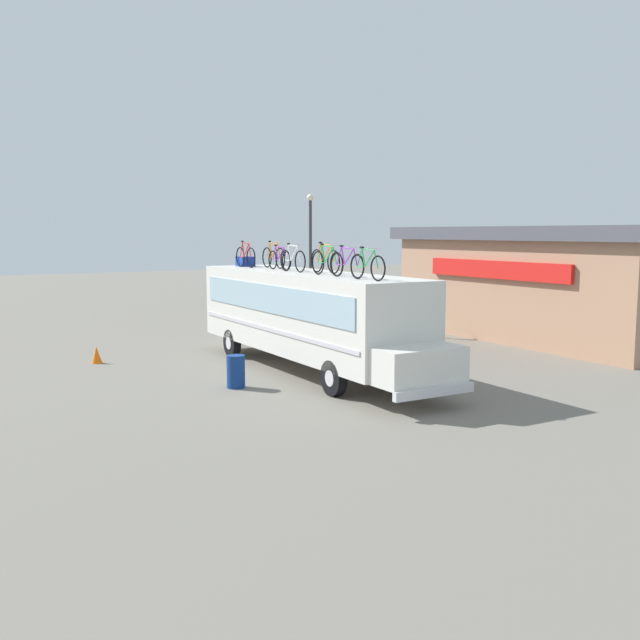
% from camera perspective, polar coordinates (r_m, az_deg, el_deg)
% --- Properties ---
extents(ground_plane, '(120.00, 120.00, 0.00)m').
position_cam_1_polar(ground_plane, '(23.18, -1.22, -3.98)').
color(ground_plane, slate).
extents(bus, '(12.18, 2.61, 3.18)m').
position_cam_1_polar(bus, '(22.71, -0.99, 0.54)').
color(bus, silver).
rests_on(bus, ground).
extents(luggage_bag_1, '(0.69, 0.52, 0.36)m').
position_cam_1_polar(luggage_bag_1, '(26.74, -6.04, 4.71)').
color(luggage_bag_1, '#193899').
rests_on(luggage_bag_1, bus).
extents(rooftop_bicycle_1, '(1.68, 0.44, 0.97)m').
position_cam_1_polar(rooftop_bicycle_1, '(25.93, -6.02, 5.12)').
color(rooftop_bicycle_1, black).
rests_on(rooftop_bicycle_1, bus).
extents(rooftop_bicycle_2, '(1.80, 0.44, 0.97)m').
position_cam_1_polar(rooftop_bicycle_2, '(25.23, -3.77, 5.10)').
color(rooftop_bicycle_2, black).
rests_on(rooftop_bicycle_2, bus).
extents(rooftop_bicycle_3, '(1.67, 0.44, 0.86)m').
position_cam_1_polar(rooftop_bicycle_3, '(24.00, -3.29, 4.90)').
color(rooftop_bicycle_3, black).
rests_on(rooftop_bicycle_3, bus).
extents(rooftop_bicycle_4, '(1.72, 0.44, 0.93)m').
position_cam_1_polar(rooftop_bicycle_4, '(22.89, -2.22, 4.86)').
color(rooftop_bicycle_4, black).
rests_on(rooftop_bicycle_4, bus).
extents(rooftop_bicycle_5, '(1.78, 0.44, 0.98)m').
position_cam_1_polar(rooftop_bicycle_5, '(22.13, 0.40, 4.84)').
color(rooftop_bicycle_5, black).
rests_on(rooftop_bicycle_5, bus).
extents(rooftop_bicycle_6, '(1.79, 0.44, 0.95)m').
position_cam_1_polar(rooftop_bicycle_6, '(20.87, 0.56, 4.67)').
color(rooftop_bicycle_6, black).
rests_on(rooftop_bicycle_6, bus).
extents(rooftop_bicycle_7, '(1.76, 0.44, 0.91)m').
position_cam_1_polar(rooftop_bicycle_7, '(19.92, 2.18, 4.52)').
color(rooftop_bicycle_7, black).
rests_on(rooftop_bicycle_7, bus).
extents(rooftop_bicycle_8, '(1.66, 0.44, 0.90)m').
position_cam_1_polar(rooftop_bicycle_8, '(18.89, 3.83, 4.35)').
color(rooftop_bicycle_8, black).
rests_on(rooftop_bicycle_8, bus).
extents(roadside_building, '(13.72, 8.85, 4.68)m').
position_cam_1_polar(roadside_building, '(32.02, 19.33, 2.98)').
color(roadside_building, tan).
rests_on(roadside_building, ground).
extents(trash_bin, '(0.53, 0.53, 0.95)m').
position_cam_1_polar(trash_bin, '(20.50, -6.79, -4.14)').
color(trash_bin, navy).
rests_on(trash_bin, ground).
extents(traffic_cone, '(0.36, 0.36, 0.57)m').
position_cam_1_polar(traffic_cone, '(25.35, -17.54, -2.70)').
color(traffic_cone, orange).
rests_on(traffic_cone, ground).
extents(street_lamp, '(0.30, 0.30, 6.13)m').
position_cam_1_polar(street_lamp, '(31.90, -0.78, 5.41)').
color(street_lamp, '#38383D').
rests_on(street_lamp, ground).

